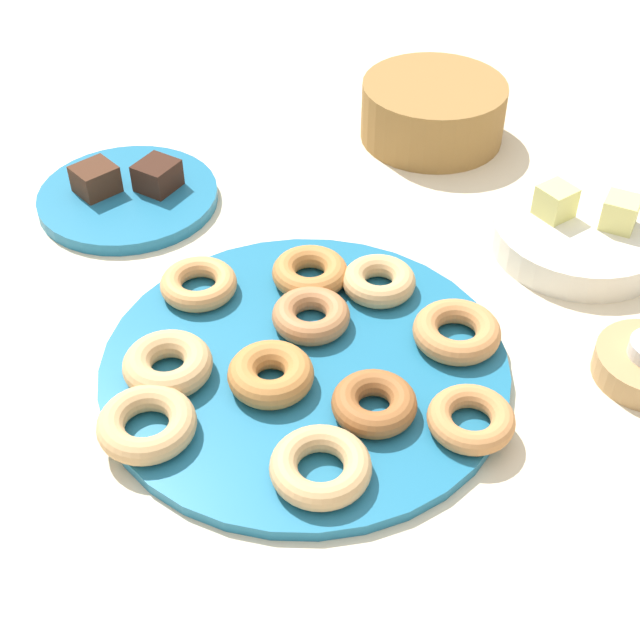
{
  "coord_description": "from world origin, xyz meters",
  "views": [
    {
      "loc": [
        0.32,
        -0.53,
        0.62
      ],
      "look_at": [
        0.0,
        0.03,
        0.04
      ],
      "focal_mm": 49.89,
      "sensor_mm": 36.0,
      "label": 1
    }
  ],
  "objects_px": {
    "donut_7": "(147,424)",
    "donut_8": "(457,332)",
    "donut_0": "(379,281)",
    "donut_3": "(472,417)",
    "basket": "(433,111)",
    "donut_plate": "(305,365)",
    "melon_chunk_left": "(556,201)",
    "donut_6": "(321,467)",
    "donut_4": "(168,365)",
    "melon_chunk_right": "(620,212)",
    "brownie_near": "(95,179)",
    "donut_10": "(310,272)",
    "donut_2": "(374,403)",
    "donut_1": "(199,284)",
    "donut_5": "(271,374)",
    "fruit_bowl": "(579,236)",
    "cake_plate": "(128,197)",
    "brownie_far": "(157,176)",
    "donut_9": "(311,316)"
  },
  "relations": [
    {
      "from": "donut_2",
      "to": "donut_3",
      "type": "xyz_separation_m",
      "value": [
        0.08,
        0.03,
        -0.0
      ]
    },
    {
      "from": "donut_0",
      "to": "melon_chunk_right",
      "type": "xyz_separation_m",
      "value": [
        0.19,
        0.21,
        0.03
      ]
    },
    {
      "from": "donut_10",
      "to": "brownie_far",
      "type": "xyz_separation_m",
      "value": [
        -0.25,
        0.06,
        0.01
      ]
    },
    {
      "from": "melon_chunk_left",
      "to": "donut_plate",
      "type": "bearing_deg",
      "value": -112.72
    },
    {
      "from": "donut_1",
      "to": "melon_chunk_left",
      "type": "height_order",
      "value": "melon_chunk_left"
    },
    {
      "from": "donut_0",
      "to": "donut_6",
      "type": "bearing_deg",
      "value": -74.12
    },
    {
      "from": "donut_7",
      "to": "donut_10",
      "type": "bearing_deg",
      "value": 86.2
    },
    {
      "from": "donut_10",
      "to": "melon_chunk_right",
      "type": "relative_size",
      "value": 2.26
    },
    {
      "from": "donut_8",
      "to": "donut_10",
      "type": "distance_m",
      "value": 0.17
    },
    {
      "from": "fruit_bowl",
      "to": "donut_2",
      "type": "bearing_deg",
      "value": -102.96
    },
    {
      "from": "melon_chunk_left",
      "to": "melon_chunk_right",
      "type": "bearing_deg",
      "value": 12.09
    },
    {
      "from": "donut_7",
      "to": "brownie_far",
      "type": "distance_m",
      "value": 0.4
    },
    {
      "from": "donut_plate",
      "to": "fruit_bowl",
      "type": "height_order",
      "value": "fruit_bowl"
    },
    {
      "from": "donut_1",
      "to": "donut_4",
      "type": "relative_size",
      "value": 0.95
    },
    {
      "from": "donut_plate",
      "to": "donut_1",
      "type": "bearing_deg",
      "value": 167.11
    },
    {
      "from": "donut_9",
      "to": "melon_chunk_left",
      "type": "xyz_separation_m",
      "value": [
        0.16,
        0.28,
        0.03
      ]
    },
    {
      "from": "donut_7",
      "to": "donut_1",
      "type": "bearing_deg",
      "value": 112.38
    },
    {
      "from": "donut_3",
      "to": "donut_6",
      "type": "height_order",
      "value": "donut_6"
    },
    {
      "from": "basket",
      "to": "donut_8",
      "type": "bearing_deg",
      "value": -62.25
    },
    {
      "from": "brownie_far",
      "to": "melon_chunk_right",
      "type": "bearing_deg",
      "value": 18.34
    },
    {
      "from": "donut_5",
      "to": "brownie_far",
      "type": "bearing_deg",
      "value": 144.23
    },
    {
      "from": "donut_7",
      "to": "donut_0",
      "type": "bearing_deg",
      "value": 72.75
    },
    {
      "from": "donut_5",
      "to": "melon_chunk_right",
      "type": "xyz_separation_m",
      "value": [
        0.22,
        0.38,
        0.03
      ]
    },
    {
      "from": "donut_9",
      "to": "basket",
      "type": "relative_size",
      "value": 0.42
    },
    {
      "from": "donut_0",
      "to": "donut_3",
      "type": "distance_m",
      "value": 0.2
    },
    {
      "from": "donut_plate",
      "to": "donut_6",
      "type": "height_order",
      "value": "donut_6"
    },
    {
      "from": "donut_1",
      "to": "basket",
      "type": "xyz_separation_m",
      "value": [
        0.07,
        0.44,
        0.02
      ]
    },
    {
      "from": "donut_7",
      "to": "donut_8",
      "type": "distance_m",
      "value": 0.31
    },
    {
      "from": "donut_9",
      "to": "melon_chunk_right",
      "type": "distance_m",
      "value": 0.37
    },
    {
      "from": "donut_5",
      "to": "donut_6",
      "type": "bearing_deg",
      "value": -36.92
    },
    {
      "from": "donut_7",
      "to": "fruit_bowl",
      "type": "distance_m",
      "value": 0.53
    },
    {
      "from": "donut_6",
      "to": "donut_8",
      "type": "distance_m",
      "value": 0.22
    },
    {
      "from": "donut_plate",
      "to": "donut_7",
      "type": "xyz_separation_m",
      "value": [
        -0.07,
        -0.15,
        0.02
      ]
    },
    {
      "from": "donut_3",
      "to": "basket",
      "type": "distance_m",
      "value": 0.53
    },
    {
      "from": "donut_plate",
      "to": "melon_chunk_left",
      "type": "relative_size",
      "value": 11.06
    },
    {
      "from": "donut_7",
      "to": "donut_8",
      "type": "xyz_separation_m",
      "value": [
        0.19,
        0.25,
        0.0
      ]
    },
    {
      "from": "donut_4",
      "to": "donut_plate",
      "type": "bearing_deg",
      "value": 38.23
    },
    {
      "from": "donut_4",
      "to": "melon_chunk_left",
      "type": "relative_size",
      "value": 2.38
    },
    {
      "from": "donut_1",
      "to": "donut_7",
      "type": "relative_size",
      "value": 0.91
    },
    {
      "from": "donut_8",
      "to": "cake_plate",
      "type": "relative_size",
      "value": 0.4
    },
    {
      "from": "brownie_near",
      "to": "melon_chunk_right",
      "type": "xyz_separation_m",
      "value": [
        0.57,
        0.21,
        0.02
      ]
    },
    {
      "from": "donut_7",
      "to": "melon_chunk_right",
      "type": "height_order",
      "value": "melon_chunk_right"
    },
    {
      "from": "fruit_bowl",
      "to": "melon_chunk_left",
      "type": "distance_m",
      "value": 0.05
    },
    {
      "from": "donut_10",
      "to": "brownie_far",
      "type": "distance_m",
      "value": 0.26
    },
    {
      "from": "donut_6",
      "to": "basket",
      "type": "bearing_deg",
      "value": 105.54
    },
    {
      "from": "donut_1",
      "to": "cake_plate",
      "type": "xyz_separation_m",
      "value": [
        -0.18,
        0.11,
        -0.02
      ]
    },
    {
      "from": "donut_plate",
      "to": "donut_0",
      "type": "bearing_deg",
      "value": 84.22
    },
    {
      "from": "donut_4",
      "to": "melon_chunk_right",
      "type": "bearing_deg",
      "value": 53.8
    },
    {
      "from": "basket",
      "to": "donut_2",
      "type": "bearing_deg",
      "value": -71.27
    },
    {
      "from": "brownie_near",
      "to": "donut_3",
      "type": "bearing_deg",
      "value": -12.86
    }
  ]
}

